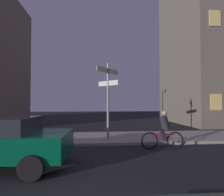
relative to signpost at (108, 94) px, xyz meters
The scene contains 4 objects.
sidewalk_kerb 2.80m from the signpost, 152.09° to the left, with size 40.00×3.17×0.14m, color gray.
signpost is the anchor object (origin of this frame).
cyclist 3.18m from the signpost, 35.02° to the right, with size 1.82×0.32×1.61m.
building_right_block 16.58m from the signpost, 34.33° to the left, with size 9.18×8.73×21.91m.
Camera 1 is at (0.83, -2.46, 1.92)m, focal length 28.80 mm.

